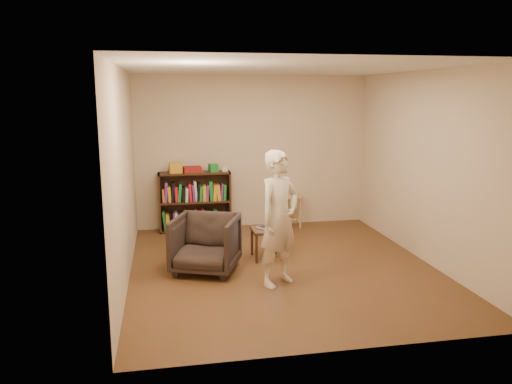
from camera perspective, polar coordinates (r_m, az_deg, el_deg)
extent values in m
plane|color=#4D3518|center=(6.78, 3.06, -8.58)|extent=(4.50, 4.50, 0.00)
plane|color=silver|center=(6.38, 3.31, 13.95)|extent=(4.50, 4.50, 0.00)
plane|color=beige|center=(8.63, -0.37, 4.61)|extent=(4.00, 0.00, 4.00)
plane|color=beige|center=(6.29, -14.82, 1.76)|extent=(0.00, 4.50, 4.50)
plane|color=beige|center=(7.19, 18.87, 2.67)|extent=(0.00, 4.50, 4.50)
cube|color=black|center=(8.46, -10.94, -1.23)|extent=(0.03, 0.30, 1.00)
cube|color=black|center=(8.53, -3.06, -0.94)|extent=(0.03, 0.30, 1.00)
cube|color=black|center=(8.61, -7.05, -0.89)|extent=(1.20, 0.02, 1.00)
cube|color=black|center=(8.59, -6.91, -4.24)|extent=(1.20, 0.30, 0.03)
cube|color=black|center=(8.48, -6.99, -1.08)|extent=(1.14, 0.30, 0.03)
cube|color=black|center=(8.39, -7.06, 2.16)|extent=(1.20, 0.30, 0.03)
cube|color=gold|center=(8.34, -9.16, 2.74)|extent=(0.22, 0.17, 0.17)
cube|color=#9C2A13|center=(8.36, -7.32, 2.57)|extent=(0.32, 0.26, 0.10)
cube|color=#20792E|center=(8.37, -4.91, 2.76)|extent=(0.16, 0.16, 0.14)
cube|color=silver|center=(8.45, -3.56, 2.65)|extent=(0.10, 0.10, 0.08)
cube|color=#A67C51|center=(8.67, 3.89, -0.43)|extent=(0.39, 0.39, 0.04)
cylinder|color=#A67C51|center=(8.55, 3.12, -2.54)|extent=(0.04, 0.04, 0.53)
cylinder|color=#A67C51|center=(8.63, 5.12, -2.44)|extent=(0.04, 0.04, 0.53)
cylinder|color=#A67C51|center=(8.84, 2.64, -2.07)|extent=(0.04, 0.04, 0.53)
cylinder|color=#A67C51|center=(8.92, 4.58, -1.98)|extent=(0.04, 0.04, 0.53)
imported|color=black|center=(6.54, -5.79, -5.92)|extent=(1.03, 1.04, 0.74)
cube|color=black|center=(7.01, 1.26, -4.38)|extent=(0.42, 0.42, 0.04)
cylinder|color=black|center=(6.87, 0.07, -6.57)|extent=(0.04, 0.04, 0.39)
cylinder|color=black|center=(6.94, 3.04, -6.40)|extent=(0.04, 0.04, 0.39)
cylinder|color=black|center=(7.21, -0.46, -5.71)|extent=(0.04, 0.04, 0.39)
cylinder|color=black|center=(7.28, 2.37, -5.55)|extent=(0.04, 0.04, 0.39)
cube|color=silver|center=(7.00, 1.35, -4.16)|extent=(0.34, 0.37, 0.02)
cube|color=black|center=(7.00, 1.35, -4.08)|extent=(0.24, 0.28, 0.00)
cube|color=silver|center=(7.06, 2.09, -3.09)|extent=(0.21, 0.28, 0.21)
cube|color=#B0D6F6|center=(7.06, 2.09, -3.09)|extent=(0.18, 0.24, 0.17)
imported|color=beige|center=(5.98, 2.64, -3.05)|extent=(0.72, 0.66, 1.64)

